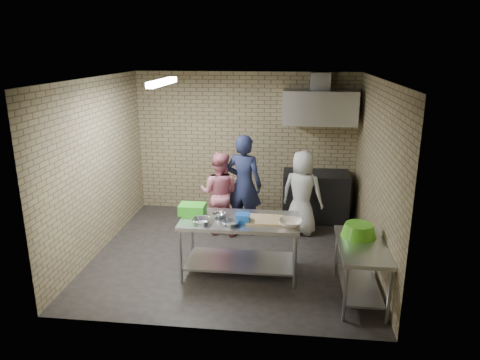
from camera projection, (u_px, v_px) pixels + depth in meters
name	position (u px, v px, depth m)	size (l,w,h in m)	color
floor	(232.00, 253.00, 7.05)	(4.20, 4.20, 0.00)	black
ceiling	(231.00, 78.00, 6.29)	(4.20, 4.20, 0.00)	black
back_wall	(246.00, 143.00, 8.57)	(4.20, 0.06, 2.70)	#91825A
front_wall	(207.00, 220.00, 4.76)	(4.20, 0.06, 2.70)	#91825A
left_wall	(97.00, 167.00, 6.90)	(0.06, 4.00, 2.70)	#91825A
right_wall	(376.00, 175.00, 6.44)	(0.06, 4.00, 2.70)	#91825A
prep_table	(240.00, 246.00, 6.33)	(1.65, 0.82, 0.82)	silver
side_counter	(360.00, 271.00, 5.70)	(0.60, 1.20, 0.75)	silver
stove	(315.00, 196.00, 8.35)	(1.20, 0.70, 0.90)	black
range_hood	(319.00, 107.00, 7.93)	(1.30, 0.60, 0.60)	silver
hood_duct	(320.00, 81.00, 7.94)	(0.35, 0.30, 0.30)	#A5A8AD
wall_shelf	(335.00, 116.00, 8.13)	(0.80, 0.20, 0.04)	#3F2B19
fluorescent_fixture	(162.00, 82.00, 6.41)	(0.10, 1.25, 0.08)	white
green_crate	(192.00, 209.00, 6.38)	(0.37, 0.27, 0.15)	green
blue_tub	(243.00, 218.00, 6.09)	(0.18, 0.18, 0.12)	blue
cutting_board	(265.00, 220.00, 6.15)	(0.50, 0.38, 0.03)	tan
mixing_bowl_a	(202.00, 221.00, 6.07)	(0.26, 0.26, 0.06)	#ABAEB2
mixing_bowl_b	(219.00, 215.00, 6.28)	(0.20, 0.20, 0.06)	#AFB0B6
mixing_bowl_c	(231.00, 223.00, 6.00)	(0.24, 0.24, 0.06)	#AAACB1
ceramic_bowl	(291.00, 223.00, 5.98)	(0.32, 0.32, 0.08)	beige
green_basin	(359.00, 230.00, 5.81)	(0.46, 0.46, 0.17)	#59C626
bottle_red	(321.00, 110.00, 8.12)	(0.07, 0.07, 0.18)	#B22619
bottle_green	(344.00, 111.00, 8.08)	(0.06, 0.06, 0.15)	green
man_navy	(244.00, 185.00, 7.61)	(0.64, 0.42, 1.74)	black
woman_pink	(219.00, 193.00, 7.65)	(0.70, 0.54, 1.44)	#CE6D7F
woman_white	(302.00, 193.00, 7.64)	(0.72, 0.47, 1.47)	silver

